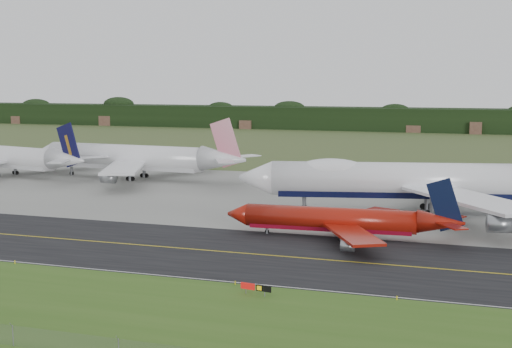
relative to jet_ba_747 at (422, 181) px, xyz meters
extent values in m
plane|color=#3B4D24|center=(-26.36, -39.26, -6.54)|extent=(600.00, 600.00, 0.00)
cube|color=#355B1B|center=(-26.36, -74.26, -6.53)|extent=(400.00, 30.00, 0.01)
cube|color=black|center=(-26.36, -43.26, -6.53)|extent=(400.00, 32.00, 0.02)
cube|color=gray|center=(-26.36, 11.74, -6.53)|extent=(400.00, 78.00, 0.01)
cube|color=gold|center=(-26.36, -43.26, -6.51)|extent=(400.00, 0.40, 0.00)
cube|color=silver|center=(-26.36, -58.76, -6.51)|extent=(400.00, 0.25, 0.00)
plane|color=slate|center=(-26.36, -87.26, -5.44)|extent=(320.00, 0.00, 320.00)
cylinder|color=slate|center=(-26.36, -87.26, -5.44)|extent=(0.10, 0.10, 2.20)
cube|color=black|center=(-26.36, 235.74, -0.54)|extent=(700.00, 24.00, 12.00)
cylinder|color=white|center=(-2.69, -0.60, 0.21)|extent=(55.01, 18.66, 6.96)
cube|color=black|center=(-2.69, -0.60, -2.06)|extent=(51.96, 16.37, 2.44)
cone|color=white|center=(-32.79, -7.27, 0.21)|extent=(8.20, 8.28, 6.96)
ellipsoid|color=white|center=(-17.67, -3.92, 2.12)|extent=(15.14, 8.85, 4.44)
cube|color=white|center=(9.96, -13.68, -1.01)|extent=(26.73, 30.63, 0.60)
cube|color=white|center=(3.24, 16.60, -1.01)|extent=(16.37, 32.42, 0.60)
cylinder|color=gray|center=(5.64, -13.94, -2.91)|extent=(4.34, 3.68, 2.92)
cylinder|color=gray|center=(-0.78, 15.02, -2.91)|extent=(4.34, 3.68, 2.92)
cylinder|color=gray|center=(14.70, -25.75, -2.91)|extent=(4.34, 3.68, 2.92)
cylinder|color=gray|center=(2.43, 29.55, -2.91)|extent=(4.34, 3.68, 2.92)
cylinder|color=black|center=(-23.02, -5.11, -5.91)|extent=(1.35, 0.82, 1.25)
cylinder|color=slate|center=(2.42, -3.38, -4.21)|extent=(1.16, 1.16, 4.65)
cylinder|color=black|center=(2.42, -3.38, -5.91)|extent=(1.36, 0.88, 1.25)
cylinder|color=slate|center=(0.76, 4.09, -4.21)|extent=(1.16, 1.16, 4.65)
cylinder|color=black|center=(0.76, 4.09, -5.91)|extent=(1.36, 0.88, 1.25)
cylinder|color=maroon|center=(-12.74, -27.80, -3.32)|extent=(29.28, 5.56, 3.94)
cube|color=maroon|center=(-12.74, -27.80, -4.60)|extent=(27.77, 4.50, 1.38)
cone|color=maroon|center=(-29.09, -28.72, -3.32)|extent=(3.85, 4.14, 3.94)
cone|color=maroon|center=(5.62, -26.77, -3.03)|extent=(7.89, 4.36, 3.94)
cube|color=maroon|center=(-7.30, -35.62, -4.01)|extent=(12.29, 16.77, 0.44)
cube|color=maroon|center=(-8.21, -19.43, -4.01)|extent=(10.90, 17.00, 0.44)
cube|color=black|center=(6.17, -26.74, -0.06)|extent=(6.23, 0.66, 8.96)
cylinder|color=gray|center=(-7.38, -39.50, -5.09)|extent=(2.24, 1.77, 1.65)
cylinder|color=gray|center=(-8.72, -15.58, -5.09)|extent=(2.24, 1.77, 1.65)
cylinder|color=black|center=(-23.78, -28.42, -6.18)|extent=(0.73, 0.36, 0.71)
cylinder|color=slate|center=(-10.30, -29.83, -5.52)|extent=(0.58, 0.58, 2.03)
cylinder|color=black|center=(-10.30, -29.83, -6.18)|extent=(0.73, 0.39, 0.71)
cylinder|color=slate|center=(-10.54, -25.51, -5.52)|extent=(0.58, 0.58, 2.03)
cylinder|color=black|center=(-10.54, -25.51, -6.18)|extent=(0.73, 0.39, 0.71)
cone|color=silver|center=(-92.36, 15.70, -0.61)|extent=(12.56, 8.31, 5.88)
cube|color=silver|center=(-108.66, 32.85, -2.08)|extent=(22.29, 25.47, 0.52)
cube|color=#0B0B33|center=(-91.72, 15.56, 3.27)|extent=(8.12, 2.30, 11.86)
cylinder|color=gray|center=(-112.12, 33.07, -3.68)|extent=(3.68, 3.12, 2.47)
cylinder|color=gray|center=(-104.41, 42.96, -3.68)|extent=(3.68, 3.12, 2.47)
cylinder|color=slate|center=(-115.16, 24.26, -4.68)|extent=(0.99, 0.99, 3.72)
cylinder|color=black|center=(-115.16, 24.26, -6.01)|extent=(1.15, 0.75, 1.06)
cylinder|color=white|center=(-81.36, 26.60, -0.50)|extent=(47.02, 9.72, 6.48)
cube|color=silver|center=(-81.36, 26.60, -2.61)|extent=(44.57, 7.94, 2.27)
cone|color=white|center=(-107.55, 28.43, -0.50)|extent=(6.27, 6.87, 6.48)
cone|color=white|center=(-51.93, 24.54, -0.01)|extent=(12.74, 7.33, 6.48)
cube|color=white|center=(-74.13, 12.69, -1.63)|extent=(17.45, 27.98, 0.58)
cube|color=white|center=(-72.27, 39.36, -1.63)|extent=(20.33, 27.47, 0.58)
cube|color=#C30D38|center=(-51.21, 24.49, 4.19)|extent=(8.96, 1.14, 12.89)
cylinder|color=gray|center=(-74.97, 6.34, -3.40)|extent=(3.72, 2.96, 2.72)
cylinder|color=gray|center=(-72.21, 45.77, -3.40)|extent=(3.72, 2.96, 2.72)
cylinder|color=black|center=(-99.05, 27.83, -5.95)|extent=(1.20, 0.61, 1.17)
cylinder|color=slate|center=(-77.88, 22.78, -4.49)|extent=(0.97, 0.97, 4.09)
cylinder|color=black|center=(-77.88, 22.78, -5.95)|extent=(1.20, 0.66, 1.17)
cylinder|color=slate|center=(-77.39, 29.90, -4.49)|extent=(0.97, 0.97, 4.09)
cylinder|color=black|center=(-77.39, 29.90, -5.95)|extent=(1.20, 0.66, 1.17)
cylinder|color=slate|center=(-15.79, -63.04, -6.23)|extent=(0.11, 0.11, 0.62)
cylinder|color=slate|center=(-13.18, -63.47, -6.23)|extent=(0.11, 0.11, 0.62)
cube|color=#AB0F0D|center=(-15.53, -63.09, -5.52)|extent=(1.94, 0.47, 0.79)
cube|color=black|center=(-13.88, -63.35, -5.52)|extent=(0.90, 0.30, 0.79)
cube|color=black|center=(-12.83, -63.52, -5.52)|extent=(1.07, 0.33, 0.79)
cylinder|color=yellow|center=(-52.70, -59.76, -6.29)|extent=(0.16, 0.16, 0.50)
cylinder|color=yellow|center=(-18.42, -59.76, -6.29)|extent=(0.16, 0.16, 0.50)
cylinder|color=yellow|center=(2.63, -59.76, -6.29)|extent=(0.16, 0.16, 0.50)
camera|label=1|loc=(12.51, -145.25, 20.21)|focal=50.00mm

